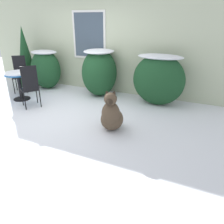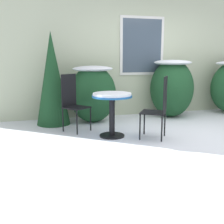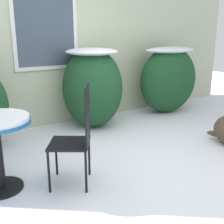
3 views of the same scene
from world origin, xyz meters
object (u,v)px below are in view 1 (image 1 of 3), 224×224
Objects in this scene: patio_table at (19,78)px; dog at (111,116)px; patio_chair_near_table at (20,73)px; patio_chair_far_side at (30,86)px.

dog reaches higher than patio_table.
patio_table is 0.82m from patio_chair_near_table.
patio_chair_near_table reaches higher than dog.
patio_chair_far_side is 2.30m from dog.
patio_chair_near_table is 1.25× the size of dog.
patio_chair_far_side reaches higher than dog.
patio_chair_far_side is (1.27, -0.92, 0.00)m from patio_chair_near_table.
patio_table is at bearing -81.06° from patio_chair_far_side.
dog is at bearing 116.89° from patio_chair_far_side.
patio_table is 0.90× the size of dog.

